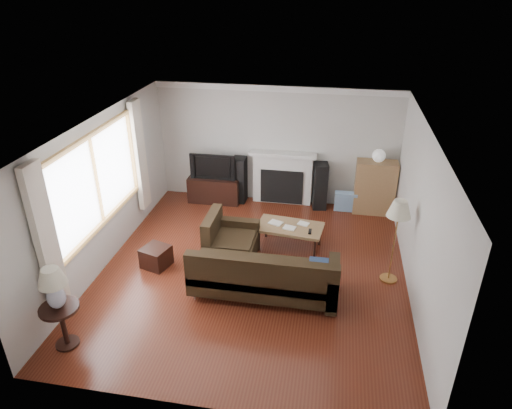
% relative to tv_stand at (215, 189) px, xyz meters
% --- Properties ---
extents(room, '(5.10, 5.60, 2.54)m').
position_rel_tv_stand_xyz_m(room, '(1.29, -2.47, 0.97)').
color(room, '#582113').
rests_on(room, ground).
extents(window, '(0.12, 2.74, 1.54)m').
position_rel_tv_stand_xyz_m(window, '(-1.16, -2.67, 1.27)').
color(window, olive).
rests_on(window, room).
extents(curtain_near, '(0.10, 0.35, 2.10)m').
position_rel_tv_stand_xyz_m(curtain_near, '(-1.11, -4.19, 1.12)').
color(curtain_near, '#EEE4D0').
rests_on(curtain_near, room).
extents(curtain_far, '(0.10, 0.35, 2.10)m').
position_rel_tv_stand_xyz_m(curtain_far, '(-1.11, -1.15, 1.12)').
color(curtain_far, '#EEE4D0').
rests_on(curtain_far, room).
extents(fireplace, '(1.40, 0.26, 1.15)m').
position_rel_tv_stand_xyz_m(fireplace, '(1.44, 0.17, 0.30)').
color(fireplace, white).
rests_on(fireplace, room).
extents(tv_stand, '(1.10, 0.50, 0.55)m').
position_rel_tv_stand_xyz_m(tv_stand, '(0.00, 0.00, 0.00)').
color(tv_stand, black).
rests_on(tv_stand, ground).
extents(television, '(0.97, 0.13, 0.56)m').
position_rel_tv_stand_xyz_m(television, '(0.00, 0.00, 0.55)').
color(television, black).
rests_on(television, tv_stand).
extents(speaker_left, '(0.29, 0.35, 1.00)m').
position_rel_tv_stand_xyz_m(speaker_left, '(0.53, 0.08, 0.22)').
color(speaker_left, black).
rests_on(speaker_left, ground).
extents(speaker_right, '(0.33, 0.37, 0.99)m').
position_rel_tv_stand_xyz_m(speaker_right, '(2.26, 0.06, 0.22)').
color(speaker_right, black).
rests_on(speaker_right, ground).
extents(bookshelf, '(0.81, 0.39, 1.12)m').
position_rel_tv_stand_xyz_m(bookshelf, '(3.36, 0.06, 0.28)').
color(bookshelf, olive).
rests_on(bookshelf, ground).
extents(globe_lamp, '(0.26, 0.26, 0.26)m').
position_rel_tv_stand_xyz_m(globe_lamp, '(3.36, 0.06, 0.97)').
color(globe_lamp, white).
rests_on(globe_lamp, bookshelf).
extents(sectional_sofa, '(2.43, 1.78, 0.79)m').
position_rel_tv_stand_xyz_m(sectional_sofa, '(1.58, -3.02, 0.12)').
color(sectional_sofa, black).
rests_on(sectional_sofa, ground).
extents(coffee_table, '(1.22, 0.76, 0.45)m').
position_rel_tv_stand_xyz_m(coffee_table, '(1.81, -1.63, -0.05)').
color(coffee_table, olive).
rests_on(coffee_table, ground).
extents(footstool, '(0.52, 0.52, 0.35)m').
position_rel_tv_stand_xyz_m(footstool, '(-0.35, -2.60, -0.10)').
color(footstool, black).
rests_on(footstool, ground).
extents(floor_lamp, '(0.39, 0.39, 1.44)m').
position_rel_tv_stand_xyz_m(floor_lamp, '(3.51, -2.32, 0.44)').
color(floor_lamp, '#B17A3D').
rests_on(floor_lamp, ground).
extents(side_table, '(0.51, 0.51, 0.63)m').
position_rel_tv_stand_xyz_m(side_table, '(-0.86, -4.57, 0.04)').
color(side_table, black).
rests_on(side_table, ground).
extents(table_lamp, '(0.36, 0.36, 0.59)m').
position_rel_tv_stand_xyz_m(table_lamp, '(-0.86, -4.57, 0.65)').
color(table_lamp, silver).
rests_on(table_lamp, side_table).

